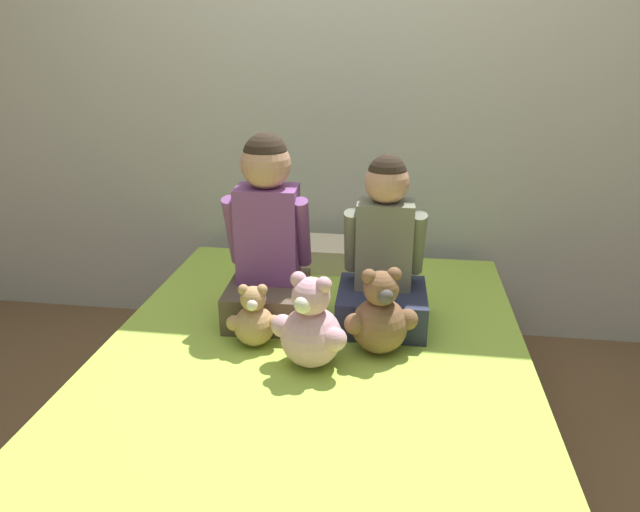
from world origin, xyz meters
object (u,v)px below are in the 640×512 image
(bed, at_px, (311,413))
(teddy_bear_between_children, at_px, (311,328))
(child_on_right, at_px, (384,259))
(pillow_at_headboard, at_px, (338,254))
(teddy_bear_held_by_right_child, at_px, (380,317))
(teddy_bear_held_by_left_child, at_px, (254,320))
(child_on_left, at_px, (267,239))

(bed, height_order, teddy_bear_between_children, teddy_bear_between_children)
(bed, xyz_separation_m, child_on_right, (0.22, 0.30, 0.47))
(teddy_bear_between_children, relative_size, pillow_at_headboard, 0.71)
(child_on_right, height_order, teddy_bear_held_by_right_child, child_on_right)
(child_on_right, bearing_deg, bed, -127.87)
(teddy_bear_held_by_left_child, height_order, teddy_bear_between_children, teddy_bear_between_children)
(pillow_at_headboard, bearing_deg, teddy_bear_held_by_right_child, -73.48)
(child_on_right, distance_m, pillow_at_headboard, 0.61)
(pillow_at_headboard, bearing_deg, child_on_right, -67.41)
(teddy_bear_held_by_right_child, relative_size, teddy_bear_between_children, 0.95)
(child_on_left, xyz_separation_m, pillow_at_headboard, (0.21, 0.53, -0.25))
(child_on_right, xyz_separation_m, teddy_bear_held_by_left_child, (-0.43, -0.24, -0.16))
(teddy_bear_held_by_right_child, xyz_separation_m, teddy_bear_between_children, (-0.22, -0.12, 0.01))
(pillow_at_headboard, bearing_deg, teddy_bear_between_children, -89.54)
(child_on_left, relative_size, teddy_bear_between_children, 2.18)
(child_on_right, relative_size, pillow_at_headboard, 1.40)
(child_on_left, bearing_deg, teddy_bear_between_children, -60.57)
(child_on_left, distance_m, teddy_bear_held_by_right_child, 0.52)
(child_on_left, height_order, teddy_bear_held_by_right_child, child_on_left)
(bed, distance_m, pillow_at_headboard, 0.88)
(child_on_right, xyz_separation_m, teddy_bear_between_children, (-0.22, -0.34, -0.12))
(child_on_left, bearing_deg, teddy_bear_held_by_right_child, -30.40)
(teddy_bear_held_by_right_child, bearing_deg, teddy_bear_held_by_left_child, 163.84)
(bed, height_order, pillow_at_headboard, pillow_at_headboard)
(teddy_bear_held_by_right_child, height_order, pillow_at_headboard, teddy_bear_held_by_right_child)
(child_on_right, bearing_deg, teddy_bear_between_children, -123.94)
(teddy_bear_between_children, bearing_deg, teddy_bear_held_by_right_child, 47.86)
(bed, bearing_deg, teddy_bear_between_children, -79.03)
(bed, bearing_deg, teddy_bear_held_by_right_child, 19.71)
(child_on_left, xyz_separation_m, teddy_bear_held_by_left_child, (0.00, -0.24, -0.21))
(bed, xyz_separation_m, teddy_bear_held_by_left_child, (-0.21, 0.06, 0.32))
(bed, bearing_deg, child_on_right, 53.41)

